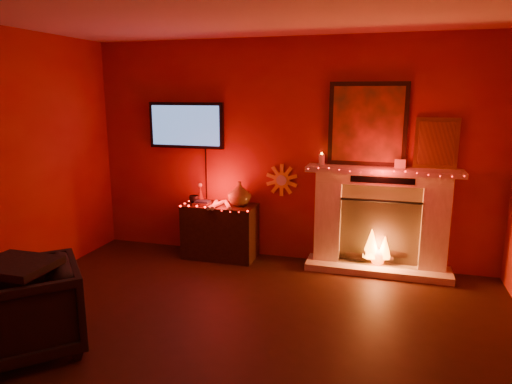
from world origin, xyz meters
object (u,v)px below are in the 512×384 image
(console_table, at_px, (221,227))
(armchair, at_px, (27,310))
(fireplace, at_px, (380,210))
(sunburst_clock, at_px, (282,180))
(tv, at_px, (186,126))

(console_table, distance_m, armchair, 2.59)
(fireplace, distance_m, armchair, 3.73)
(console_table, bearing_deg, fireplace, 3.79)
(sunburst_clock, bearing_deg, fireplace, -4.37)
(fireplace, xyz_separation_m, console_table, (-1.91, -0.13, -0.33))
(fireplace, relative_size, tv, 1.76)
(fireplace, relative_size, console_table, 2.21)
(fireplace, relative_size, armchair, 2.72)
(tv, xyz_separation_m, armchair, (-0.20, -2.67, -1.28))
(tv, relative_size, console_table, 1.26)
(console_table, bearing_deg, armchair, -106.33)
(tv, relative_size, sunburst_clock, 3.10)
(tv, xyz_separation_m, console_table, (0.52, -0.19, -1.25))
(console_table, height_order, armchair, console_table)
(tv, distance_m, sunburst_clock, 1.41)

